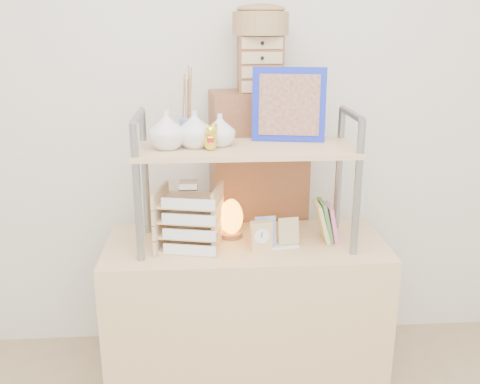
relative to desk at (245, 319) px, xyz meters
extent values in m
cube|color=silver|center=(0.00, 0.50, 0.93)|extent=(3.40, 0.02, 2.60)
cube|color=tan|center=(0.00, 0.00, 0.00)|extent=(1.20, 0.50, 0.75)
cube|color=brown|center=(0.09, 0.37, 0.30)|extent=(0.47, 0.29, 1.35)
cylinder|color=gray|center=(-0.43, -0.15, 0.65)|extent=(0.03, 0.03, 0.55)
cylinder|color=gray|center=(-0.43, 0.15, 0.65)|extent=(0.03, 0.03, 0.55)
cylinder|color=gray|center=(-0.43, 0.00, 0.93)|extent=(0.03, 0.30, 0.03)
cylinder|color=gray|center=(0.43, -0.15, 0.65)|extent=(0.03, 0.03, 0.55)
cylinder|color=gray|center=(0.43, 0.15, 0.65)|extent=(0.03, 0.03, 0.55)
cylinder|color=gray|center=(0.43, 0.00, 0.93)|extent=(0.03, 0.30, 0.03)
cube|color=tan|center=(0.00, 0.00, 0.79)|extent=(0.90, 0.34, 0.02)
imported|color=silver|center=(-0.32, -0.02, 0.87)|extent=(0.15, 0.15, 0.15)
imported|color=silver|center=(-0.21, 0.00, 0.87)|extent=(0.14, 0.14, 0.15)
imported|color=silver|center=(-0.10, 0.02, 0.86)|extent=(0.13, 0.13, 0.13)
cylinder|color=#234598|center=(-0.24, 0.12, 0.85)|extent=(0.07, 0.07, 0.10)
cube|color=#1321B4|center=(0.19, 0.10, 0.95)|extent=(0.31, 0.10, 0.31)
cube|color=brown|center=(0.19, 0.09, 0.95)|extent=(0.25, 0.07, 0.25)
cube|color=pink|center=(0.37, 0.00, 0.46)|extent=(0.05, 0.12, 0.17)
cube|color=#4F9E4F|center=(0.35, 0.02, 0.46)|extent=(0.05, 0.12, 0.17)
cube|color=#C6BE76|center=(0.33, 0.00, 0.46)|extent=(0.06, 0.13, 0.17)
cube|color=#DCB884|center=(-0.24, -0.02, 0.38)|extent=(0.28, 0.26, 0.01)
cube|color=white|center=(-0.24, -0.13, 0.40)|extent=(0.21, 0.06, 0.04)
cube|color=#DCB884|center=(-0.24, -0.02, 0.45)|extent=(0.28, 0.26, 0.01)
cube|color=white|center=(-0.24, -0.13, 0.47)|extent=(0.21, 0.06, 0.04)
cube|color=#DCB884|center=(-0.24, -0.02, 0.51)|extent=(0.28, 0.26, 0.01)
cube|color=white|center=(-0.24, -0.13, 0.53)|extent=(0.21, 0.06, 0.04)
cube|color=#DCB884|center=(-0.24, -0.02, 0.58)|extent=(0.28, 0.26, 0.01)
cube|color=white|center=(-0.24, -0.13, 0.60)|extent=(0.21, 0.06, 0.04)
cube|color=beige|center=(-0.24, -0.04, 0.65)|extent=(0.07, 0.07, 0.03)
cylinder|color=brown|center=(-0.06, 0.07, 0.39)|extent=(0.10, 0.10, 0.02)
ellipsoid|color=orange|center=(-0.06, 0.07, 0.47)|extent=(0.11, 0.11, 0.15)
cube|color=tan|center=(0.06, -0.08, 0.44)|extent=(0.09, 0.05, 0.12)
cylinder|color=white|center=(0.06, -0.10, 0.44)|extent=(0.06, 0.01, 0.06)
cube|color=white|center=(0.13, -0.06, 0.38)|extent=(0.19, 0.08, 0.01)
cube|color=navy|center=(0.08, -0.06, 0.45)|extent=(0.09, 0.04, 0.12)
cube|color=tan|center=(0.18, -0.05, 0.44)|extent=(0.09, 0.04, 0.11)
cube|color=brown|center=(0.09, 0.35, 1.10)|extent=(0.20, 0.15, 0.25)
cube|color=tan|center=(0.09, 0.27, 1.01)|extent=(0.18, 0.01, 0.05)
cube|color=tan|center=(0.09, 0.27, 1.07)|extent=(0.18, 0.01, 0.05)
cube|color=tan|center=(0.09, 0.27, 1.13)|extent=(0.18, 0.01, 0.05)
cube|color=tan|center=(0.09, 0.27, 1.19)|extent=(0.18, 0.01, 0.05)
cylinder|color=olive|center=(0.09, 0.35, 1.28)|extent=(0.25, 0.25, 0.10)
camera|label=1|loc=(-0.17, -2.12, 1.28)|focal=40.00mm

